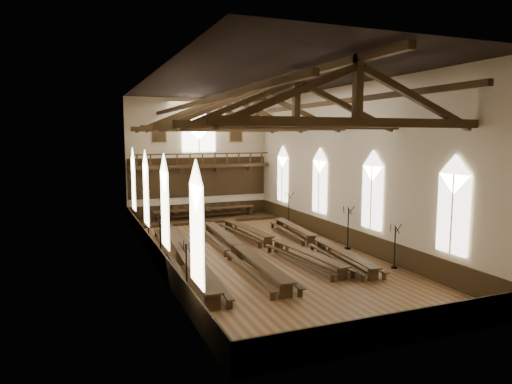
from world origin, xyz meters
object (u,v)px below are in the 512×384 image
Objects in this scene: candelabrum_left_mid at (160,246)px; refectory_row_c at (273,241)px; candelabrum_left_far at (149,233)px; candelabrum_left_near at (187,280)px; candelabrum_right_far at (289,215)px; high_table at (205,210)px; candelabrum_right_near at (394,255)px; refectory_row_b at (239,248)px; candelabrum_right_mid at (348,236)px; refectory_row_d at (317,240)px; refectory_row_a at (184,253)px; dais at (206,219)px.

refectory_row_c is at bearing -0.60° from candelabrum_left_mid.
candelabrum_left_mid is at bearing -90.00° from candelabrum_left_far.
candelabrum_left_far is (0.00, 10.56, -0.04)m from candelabrum_left_near.
candelabrum_right_far is at bearing 30.44° from candelabrum_left_mid.
candelabrum_right_near reaches higher than high_table.
candelabrum_right_near is at bearing -28.88° from candelabrum_left_mid.
refectory_row_b is 5.44× the size of candelabrum_left_mid.
candelabrum_right_mid is (11.10, -6.02, 0.10)m from candelabrum_left_far.
candelabrum_left_near is at bearing -137.73° from refectory_row_c.
refectory_row_d is 5.68× the size of candelabrum_left_near.
refectory_row_a is at bearing 176.36° from candelabrum_right_mid.
candelabrum_left_mid is at bearing -117.33° from dais.
candelabrum_left_mid reaches higher than candelabrum_left_near.
refectory_row_c reaches higher than refectory_row_d.
refectory_row_b is at bearing 143.91° from candelabrum_right_near.
refectory_row_b is 8.50m from candelabrum_right_near.
candelabrum_right_far is at bearing 77.31° from refectory_row_d.
candelabrum_right_far is (1.66, 7.35, 0.28)m from refectory_row_d.
candelabrum_left_far is at bearing 101.05° from refectory_row_a.
candelabrum_right_far is (11.10, 2.24, 0.08)m from candelabrum_left_far.
refectory_row_c is 5.31× the size of candelabrum_left_mid.
high_table is 3.42× the size of candelabrum_left_near.
refectory_row_a is 5.49m from candelabrum_left_far.
candelabrum_right_near is (11.10, 0.16, -0.04)m from candelabrum_left_near.
refectory_row_a is 12.61m from candelabrum_right_far.
high_table is at bearing 83.43° from refectory_row_b.
refectory_row_b is at bearing -96.57° from high_table.
candelabrum_right_mid is (4.27, -1.67, 0.28)m from refectory_row_c.
candelabrum_right_far reaches higher than dais.
refectory_row_a is 5.64× the size of candelabrum_right_mid.
candelabrum_right_near is 0.90× the size of candelabrum_right_far.
candelabrum_left_mid is (-9.44, 0.83, 0.31)m from refectory_row_d.
candelabrum_left_near reaches higher than refectory_row_b.
refectory_row_c is 7.41m from candelabrum_right_near.
refectory_row_b is at bearing 50.65° from candelabrum_left_near.
refectory_row_c is (5.78, 1.03, -0.06)m from refectory_row_a.
refectory_row_c is 1.25× the size of dais.
high_table is at bearing 87.32° from dais.
refectory_row_b reaches higher than refectory_row_c.
candelabrum_right_near reaches higher than refectory_row_d.
refectory_row_b is 5.60× the size of candelabrum_right_far.
refectory_row_c is 1.69× the size of high_table.
dais is 7.03m from candelabrum_right_far.
candelabrum_left_mid is 1.15× the size of candelabrum_right_near.
candelabrum_right_far reaches higher than refectory_row_c.
refectory_row_a is 1.03× the size of refectory_row_b.
dais is (-1.21, 10.93, -0.42)m from refectory_row_c.
candelabrum_right_near is (4.27, -6.05, 0.18)m from refectory_row_c.
candelabrum_right_far reaches higher than refectory_row_b.
high_table is at bearing 69.12° from refectory_row_a.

